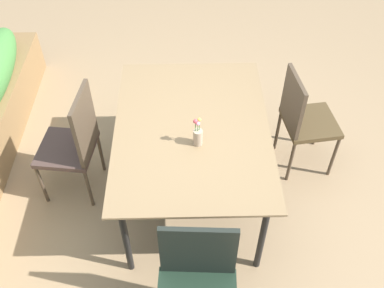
% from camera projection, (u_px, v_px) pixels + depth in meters
% --- Properties ---
extents(ground_plane, '(12.00, 12.00, 0.00)m').
position_uv_depth(ground_plane, '(194.00, 193.00, 3.69)').
color(ground_plane, '#9E7F5B').
extents(dining_table, '(1.52, 1.10, 0.77)m').
position_uv_depth(dining_table, '(192.00, 133.00, 3.18)').
color(dining_table, '#8C704C').
rests_on(dining_table, ground).
extents(chair_far_side, '(0.47, 0.47, 0.99)m').
position_uv_depth(chair_far_side, '(75.00, 141.00, 3.36)').
color(chair_far_side, '#49352F').
rests_on(chair_far_side, ground).
extents(chair_end_left, '(0.49, 0.49, 0.95)m').
position_uv_depth(chair_end_left, '(197.00, 288.00, 2.53)').
color(chair_end_left, '#1B2E20').
rests_on(chair_end_left, ground).
extents(chair_near_right, '(0.46, 0.46, 0.94)m').
position_uv_depth(chair_near_right, '(303.00, 117.00, 3.54)').
color(chair_near_right, '#4F3E24').
rests_on(chair_near_right, ground).
extents(flower_vase, '(0.06, 0.07, 0.23)m').
position_uv_depth(flower_vase, '(198.00, 135.00, 2.97)').
color(flower_vase, tan).
rests_on(flower_vase, dining_table).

